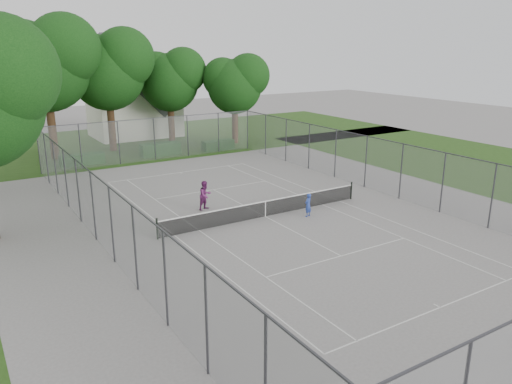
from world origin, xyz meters
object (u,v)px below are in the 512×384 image
tennis_net (265,208)px  girl_player (308,205)px  house (133,95)px  woman_player (205,195)px

tennis_net → girl_player: (2.07, -1.20, 0.16)m
tennis_net → house: (2.41, 29.07, 3.72)m
tennis_net → woman_player: size_ratio=7.44×
house → tennis_net: bearing=-94.7°
tennis_net → girl_player: size_ratio=9.57×
girl_player → woman_player: woman_player is taller
tennis_net → woman_player: (-2.27, 2.96, 0.35)m
tennis_net → girl_player: 2.40m
girl_player → tennis_net: bearing=-49.7°
house → woman_player: bearing=-100.2°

